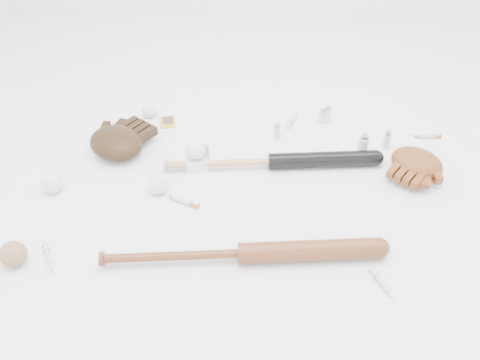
# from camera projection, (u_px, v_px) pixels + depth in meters

# --- Properties ---
(bat_dark) EXTENTS (0.84, 0.15, 0.06)m
(bat_dark) POSITION_uv_depth(u_px,v_px,m) (271.00, 161.00, 1.74)
(bat_dark) COLOR black
(bat_dark) RESTS_ON ground
(bat_wood) EXTENTS (0.90, 0.16, 0.07)m
(bat_wood) POSITION_uv_depth(u_px,v_px,m) (241.00, 253.00, 1.41)
(bat_wood) COLOR brown
(bat_wood) RESTS_ON ground
(glove_dark) EXTENTS (0.37, 0.37, 0.10)m
(glove_dark) POSITION_uv_depth(u_px,v_px,m) (116.00, 142.00, 1.81)
(glove_dark) COLOR black
(glove_dark) RESTS_ON ground
(glove_tan) EXTENTS (0.32, 0.32, 0.08)m
(glove_tan) POSITION_uv_depth(u_px,v_px,m) (417.00, 162.00, 1.73)
(glove_tan) COLOR brown
(glove_tan) RESTS_ON ground
(trading_card) EXTENTS (0.08, 0.10, 0.00)m
(trading_card) POSITION_uv_depth(u_px,v_px,m) (168.00, 122.00, 1.99)
(trading_card) COLOR gold
(trading_card) RESTS_ON ground
(pedestal) EXTENTS (0.09, 0.09, 0.04)m
(pedestal) POSITION_uv_depth(u_px,v_px,m) (197.00, 162.00, 1.76)
(pedestal) COLOR white
(pedestal) RESTS_ON ground
(baseball_on_pedestal) EXTENTS (0.07, 0.07, 0.07)m
(baseball_on_pedestal) POSITION_uv_depth(u_px,v_px,m) (196.00, 150.00, 1.72)
(baseball_on_pedestal) COLOR white
(baseball_on_pedestal) RESTS_ON pedestal
(baseball_left) EXTENTS (0.07, 0.07, 0.07)m
(baseball_left) POSITION_uv_depth(u_px,v_px,m) (52.00, 183.00, 1.64)
(baseball_left) COLOR white
(baseball_left) RESTS_ON ground
(baseball_upper) EXTENTS (0.07, 0.07, 0.07)m
(baseball_upper) POSITION_uv_depth(u_px,v_px,m) (149.00, 110.00, 2.00)
(baseball_upper) COLOR white
(baseball_upper) RESTS_ON ground
(baseball_mid) EXTENTS (0.07, 0.07, 0.07)m
(baseball_mid) POSITION_uv_depth(u_px,v_px,m) (157.00, 184.00, 1.64)
(baseball_mid) COLOR white
(baseball_mid) RESTS_ON ground
(baseball_aged) EXTENTS (0.08, 0.08, 0.08)m
(baseball_aged) POSITION_uv_depth(u_px,v_px,m) (13.00, 254.00, 1.40)
(baseball_aged) COLOR #906945
(baseball_aged) RESTS_ON ground
(syringe_0) EXTENTS (0.09, 0.13, 0.02)m
(syringe_0) POSITION_uv_depth(u_px,v_px,m) (49.00, 258.00, 1.43)
(syringe_0) COLOR #ADBCC6
(syringe_0) RESTS_ON ground
(syringe_1) EXTENTS (0.16, 0.09, 0.02)m
(syringe_1) POSITION_uv_depth(u_px,v_px,m) (182.00, 201.00, 1.62)
(syringe_1) COLOR #ADBCC6
(syringe_1) RESTS_ON ground
(syringe_2) EXTENTS (0.08, 0.17, 0.02)m
(syringe_2) POSITION_uv_depth(u_px,v_px,m) (293.00, 119.00, 1.99)
(syringe_2) COLOR #ADBCC6
(syringe_2) RESTS_ON ground
(syringe_3) EXTENTS (0.09, 0.14, 0.02)m
(syringe_3) POSITION_uv_depth(u_px,v_px,m) (383.00, 284.00, 1.36)
(syringe_3) COLOR #ADBCC6
(syringe_3) RESTS_ON ground
(syringe_4) EXTENTS (0.15, 0.03, 0.02)m
(syringe_4) POSITION_uv_depth(u_px,v_px,m) (425.00, 136.00, 1.90)
(syringe_4) COLOR #ADBCC6
(syringe_4) RESTS_ON ground
(vial_0) EXTENTS (0.03, 0.03, 0.08)m
(vial_0) POSITION_uv_depth(u_px,v_px,m) (387.00, 140.00, 1.83)
(vial_0) COLOR silver
(vial_0) RESTS_ON ground
(vial_1) EXTENTS (0.03, 0.03, 0.07)m
(vial_1) POSITION_uv_depth(u_px,v_px,m) (322.00, 116.00, 1.97)
(vial_1) COLOR silver
(vial_1) RESTS_ON ground
(vial_2) EXTENTS (0.03, 0.03, 0.07)m
(vial_2) POSITION_uv_depth(u_px,v_px,m) (277.00, 132.00, 1.88)
(vial_2) COLOR silver
(vial_2) RESTS_ON ground
(vial_3) EXTENTS (0.04, 0.04, 0.09)m
(vial_3) POSITION_uv_depth(u_px,v_px,m) (363.00, 145.00, 1.80)
(vial_3) COLOR silver
(vial_3) RESTS_ON ground
(vial_4) EXTENTS (0.03, 0.03, 0.07)m
(vial_4) POSITION_uv_depth(u_px,v_px,m) (206.00, 155.00, 1.77)
(vial_4) COLOR silver
(vial_4) RESTS_ON ground
(vial_5) EXTENTS (0.03, 0.03, 0.08)m
(vial_5) POSITION_uv_depth(u_px,v_px,m) (328.00, 115.00, 1.97)
(vial_5) COLOR silver
(vial_5) RESTS_ON ground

